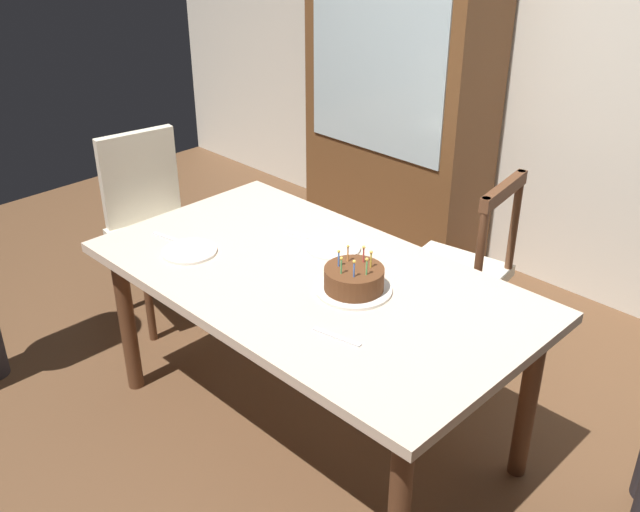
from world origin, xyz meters
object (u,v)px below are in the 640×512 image
at_px(dining_table, 311,294).
at_px(birthday_cake, 354,280).
at_px(chair_spindle_back, 457,276).
at_px(chair_upholstered, 152,217).
at_px(plate_far_side, 333,248).
at_px(plate_near_celebrant, 189,251).
at_px(china_cabinet, 399,95).

bearing_deg(dining_table, birthday_cake, 7.92).
xyz_separation_m(chair_spindle_back, chair_upholstered, (-1.38, -0.70, 0.07)).
bearing_deg(dining_table, plate_far_side, 111.87).
relative_size(plate_far_side, chair_upholstered, 0.23).
bearing_deg(dining_table, chair_upholstered, 175.40).
distance_m(dining_table, plate_near_celebrant, 0.53).
bearing_deg(chair_upholstered, plate_far_side, 5.61).
bearing_deg(plate_near_celebrant, dining_table, 24.37).
xyz_separation_m(birthday_cake, plate_near_celebrant, (-0.67, -0.24, -0.04)).
distance_m(dining_table, china_cabinet, 1.80).
relative_size(dining_table, chair_spindle_back, 1.82).
distance_m(chair_spindle_back, china_cabinet, 1.33).
xyz_separation_m(dining_table, plate_far_side, (-0.09, 0.21, 0.09)).
height_order(birthday_cake, chair_spindle_back, chair_spindle_back).
bearing_deg(china_cabinet, plate_near_celebrant, -78.04).
xyz_separation_m(chair_upholstered, china_cabinet, (0.40, 1.46, 0.42)).
bearing_deg(chair_upholstered, chair_spindle_back, 26.90).
relative_size(dining_table, chair_upholstered, 1.82).
relative_size(plate_far_side, china_cabinet, 0.12).
height_order(dining_table, plate_far_side, plate_far_side).
height_order(chair_spindle_back, chair_upholstered, same).
distance_m(birthday_cake, plate_far_side, 0.34).
relative_size(plate_near_celebrant, chair_upholstered, 0.23).
bearing_deg(chair_upholstered, plate_near_celebrant, -22.12).
distance_m(chair_upholstered, china_cabinet, 1.57).
xyz_separation_m(dining_table, birthday_cake, (0.20, 0.03, 0.13)).
distance_m(dining_table, chair_spindle_back, 0.84).
relative_size(birthday_cake, chair_spindle_back, 0.29).
xyz_separation_m(plate_far_side, chair_spindle_back, (0.22, 0.59, -0.28)).
bearing_deg(plate_near_celebrant, china_cabinet, 101.96).
height_order(birthday_cake, plate_far_side, birthday_cake).
xyz_separation_m(dining_table, china_cabinet, (-0.85, 1.56, 0.30)).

